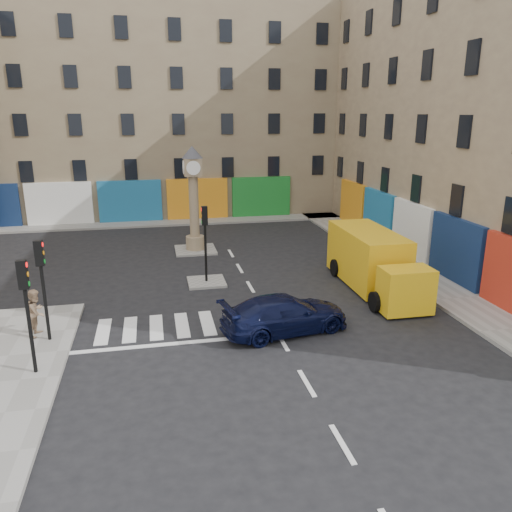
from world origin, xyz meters
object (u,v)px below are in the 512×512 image
object	(u,v)px
traffic_light_left_near	(26,299)
yellow_van	(373,262)
pedestrian_tan	(36,312)
traffic_light_island	(205,232)
traffic_light_left_far	(42,275)
navy_sedan	(285,314)
clock_pillar	(194,192)

from	to	relation	value
traffic_light_left_near	yellow_van	world-z (taller)	traffic_light_left_near
pedestrian_tan	traffic_light_island	bearing A→B (deg)	-42.05
traffic_light_left_far	pedestrian_tan	bearing A→B (deg)	132.15
traffic_light_left_near	traffic_light_island	world-z (taller)	traffic_light_left_near
traffic_light_left_near	navy_sedan	distance (m)	8.97
traffic_light_left_far	navy_sedan	bearing A→B (deg)	-5.24
traffic_light_left_far	yellow_van	bearing A→B (deg)	12.56
navy_sedan	traffic_light_left_near	bearing A→B (deg)	89.34
yellow_van	traffic_light_left_far	bearing A→B (deg)	-166.86
navy_sedan	clock_pillar	bearing A→B (deg)	-0.50
yellow_van	traffic_light_island	bearing A→B (deg)	163.88
traffic_light_left_far	navy_sedan	xyz separation A→B (m)	(8.61, -0.79, -1.91)
navy_sedan	traffic_light_island	bearing A→B (deg)	9.24
traffic_light_left_near	pedestrian_tan	size ratio (longest dim) A/B	2.10
clock_pillar	navy_sedan	world-z (taller)	clock_pillar
traffic_light_left_far	pedestrian_tan	xyz separation A→B (m)	(-0.47, 0.51, -1.59)
traffic_light_left_near	pedestrian_tan	distance (m)	3.35
navy_sedan	pedestrian_tan	bearing A→B (deg)	70.57
navy_sedan	pedestrian_tan	size ratio (longest dim) A/B	2.80
traffic_light_left_near	clock_pillar	xyz separation A→B (m)	(6.30, 13.80, 0.93)
clock_pillar	pedestrian_tan	xyz separation A→B (m)	(-6.77, -10.88, -2.52)
clock_pillar	pedestrian_tan	world-z (taller)	clock_pillar
clock_pillar	traffic_light_left_far	bearing A→B (deg)	-118.94
clock_pillar	yellow_van	size ratio (longest dim) A/B	0.84
pedestrian_tan	clock_pillar	bearing A→B (deg)	-19.76
navy_sedan	yellow_van	bearing A→B (deg)	-65.07
traffic_light_island	yellow_van	size ratio (longest dim) A/B	0.51
navy_sedan	yellow_van	world-z (taller)	yellow_van
traffic_light_left_near	traffic_light_left_far	distance (m)	2.40
traffic_light_left_far	traffic_light_island	size ratio (longest dim) A/B	1.00
traffic_light_left_far	clock_pillar	size ratio (longest dim) A/B	0.61
traffic_light_left_near	clock_pillar	size ratio (longest dim) A/B	0.61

